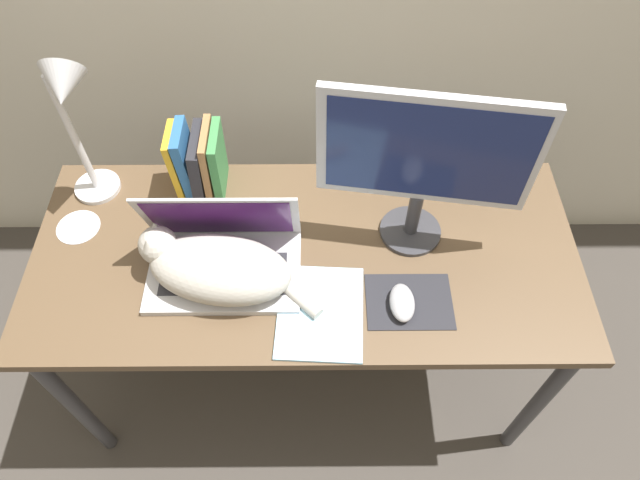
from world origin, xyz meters
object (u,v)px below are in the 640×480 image
at_px(external_monitor, 425,161).
at_px(notepad, 320,312).
at_px(book_row, 199,162).
at_px(laptop, 224,255).
at_px(desk_lamp, 70,111).
at_px(computer_mouse, 402,303).
at_px(cat, 215,267).
at_px(cd_disc, 78,227).

height_order(external_monitor, notepad, external_monitor).
bearing_deg(book_row, external_monitor, -16.50).
distance_m(laptop, desk_lamp, 0.51).
xyz_separation_m(laptop, external_monitor, (0.50, 0.11, 0.23)).
distance_m(computer_mouse, desk_lamp, 0.95).
height_order(cat, notepad, cat).
bearing_deg(notepad, book_row, 128.40).
bearing_deg(laptop, desk_lamp, 145.89).
height_order(book_row, cd_disc, book_row).
relative_size(computer_mouse, desk_lamp, 0.23).
bearing_deg(cd_disc, book_row, 24.15).
distance_m(book_row, notepad, 0.55).
xyz_separation_m(computer_mouse, desk_lamp, (-0.82, 0.37, 0.30)).
height_order(cat, book_row, book_row).
height_order(external_monitor, desk_lamp, external_monitor).
xyz_separation_m(external_monitor, computer_mouse, (-0.05, -0.23, -0.26)).
bearing_deg(cd_disc, desk_lamp, 62.01).
height_order(book_row, notepad, book_row).
relative_size(cat, cd_disc, 3.86).
bearing_deg(external_monitor, desk_lamp, 170.90).
bearing_deg(notepad, desk_lamp, 147.52).
xyz_separation_m(laptop, book_row, (-0.09, 0.28, 0.05)).
bearing_deg(cd_disc, notepad, -22.22).
distance_m(cat, cd_disc, 0.46).
relative_size(external_monitor, notepad, 1.85).
distance_m(laptop, computer_mouse, 0.47).
height_order(laptop, computer_mouse, laptop).
bearing_deg(cat, external_monitor, 17.39).
bearing_deg(cd_disc, external_monitor, -1.46).
height_order(computer_mouse, cd_disc, computer_mouse).
bearing_deg(computer_mouse, notepad, -175.24).
distance_m(laptop, notepad, 0.29).
relative_size(external_monitor, desk_lamp, 1.09).
relative_size(desk_lamp, notepad, 1.70).
xyz_separation_m(cat, computer_mouse, (0.47, -0.07, -0.05)).
distance_m(cat, external_monitor, 0.58).
bearing_deg(notepad, computer_mouse, 4.76).
xyz_separation_m(computer_mouse, notepad, (-0.20, -0.02, -0.02)).
xyz_separation_m(laptop, desk_lamp, (-0.36, 0.25, 0.27)).
height_order(external_monitor, book_row, external_monitor).
distance_m(laptop, cat, 0.06).
xyz_separation_m(desk_lamp, cd_disc, (-0.06, -0.11, -0.32)).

